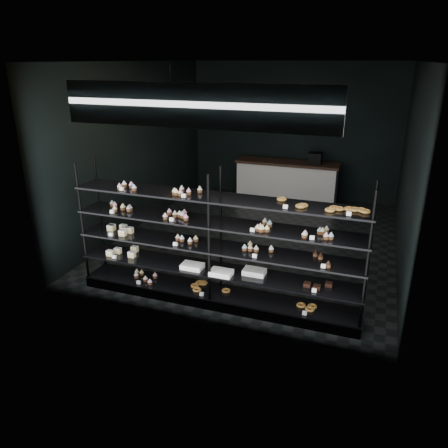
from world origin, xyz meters
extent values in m
cube|color=black|center=(0.00, 0.00, 0.01)|extent=(5.00, 6.00, 0.01)
cube|color=black|center=(0.00, 0.00, 3.20)|extent=(5.00, 6.00, 0.01)
cube|color=black|center=(0.00, 3.00, 1.60)|extent=(5.00, 0.01, 3.20)
cube|color=black|center=(0.00, -3.00, 1.60)|extent=(5.00, 0.01, 3.20)
cube|color=black|center=(-2.50, 0.00, 1.60)|extent=(0.01, 6.00, 3.20)
cube|color=black|center=(2.50, 0.00, 1.60)|extent=(0.01, 6.00, 3.20)
cube|color=black|center=(0.07, -2.45, 0.06)|extent=(4.00, 0.50, 0.12)
cylinder|color=black|center=(-1.90, -2.67, 0.99)|extent=(0.04, 0.04, 1.85)
cylinder|color=black|center=(-1.90, -2.23, 0.99)|extent=(0.04, 0.04, 1.85)
cylinder|color=black|center=(0.07, -2.67, 0.99)|extent=(0.04, 0.04, 1.85)
cylinder|color=black|center=(0.07, -2.23, 0.99)|extent=(0.04, 0.04, 1.85)
cylinder|color=black|center=(2.04, -2.67, 0.99)|extent=(0.04, 0.04, 1.85)
cylinder|color=black|center=(2.04, -2.23, 0.99)|extent=(0.04, 0.04, 1.85)
cube|color=black|center=(0.07, -2.45, 0.15)|extent=(4.00, 0.50, 0.03)
cube|color=black|center=(0.07, -2.45, 0.50)|extent=(4.00, 0.50, 0.02)
cube|color=black|center=(0.07, -2.45, 0.85)|extent=(4.00, 0.50, 0.02)
cube|color=black|center=(0.07, -2.45, 1.20)|extent=(4.00, 0.50, 0.02)
cube|color=black|center=(0.07, -2.45, 1.55)|extent=(4.00, 0.50, 0.02)
cube|color=white|center=(-1.22, -2.63, 1.59)|extent=(0.06, 0.04, 0.06)
cube|color=white|center=(-0.32, -2.63, 1.59)|extent=(0.06, 0.04, 0.06)
cube|color=white|center=(1.04, -2.63, 1.59)|extent=(0.06, 0.04, 0.06)
cube|color=white|center=(1.74, -2.63, 1.59)|extent=(0.06, 0.04, 0.06)
cube|color=white|center=(-1.41, -2.63, 1.24)|extent=(0.06, 0.04, 0.06)
cube|color=white|center=(-0.49, -2.63, 1.24)|extent=(0.05, 0.04, 0.06)
cube|color=white|center=(0.63, -2.63, 1.24)|extent=(0.05, 0.04, 0.06)
cube|color=white|center=(1.42, -2.63, 1.24)|extent=(0.06, 0.04, 0.06)
cube|color=white|center=(-1.45, -2.63, 0.89)|extent=(0.06, 0.04, 0.06)
cube|color=white|center=(-0.42, -2.63, 0.89)|extent=(0.06, 0.04, 0.06)
cube|color=white|center=(0.66, -2.63, 0.89)|extent=(0.05, 0.04, 0.06)
cube|color=white|center=(1.51, -2.63, 0.89)|extent=(0.06, 0.04, 0.06)
cube|color=white|center=(-1.41, -2.63, 0.54)|extent=(0.06, 0.04, 0.06)
cube|color=white|center=(1.48, -2.63, 0.54)|extent=(0.06, 0.04, 0.06)
cube|color=white|center=(-1.08, -2.63, 0.19)|extent=(0.06, 0.04, 0.06)
cube|color=white|center=(-0.03, -2.63, 0.19)|extent=(0.05, 0.04, 0.06)
cube|color=white|center=(1.39, -2.63, 0.19)|extent=(0.06, 0.04, 0.06)
cube|color=#0E0E47|center=(0.00, -2.92, 2.75)|extent=(3.20, 0.04, 0.45)
cube|color=white|center=(0.00, -2.94, 2.75)|extent=(3.30, 0.02, 0.50)
cylinder|color=black|center=(-1.08, -1.29, 2.89)|extent=(0.01, 0.01, 0.59)
sphere|color=#F9B657|center=(-1.08, -1.29, 2.45)|extent=(0.29, 0.29, 0.29)
cube|color=beige|center=(0.01, 2.50, 0.46)|extent=(2.32, 0.60, 0.92)
cube|color=black|center=(0.01, 2.50, 0.95)|extent=(2.41, 0.65, 0.06)
cube|color=black|center=(0.63, 2.50, 1.10)|extent=(0.30, 0.30, 0.25)
camera|label=1|loc=(2.02, -7.51, 3.24)|focal=35.00mm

